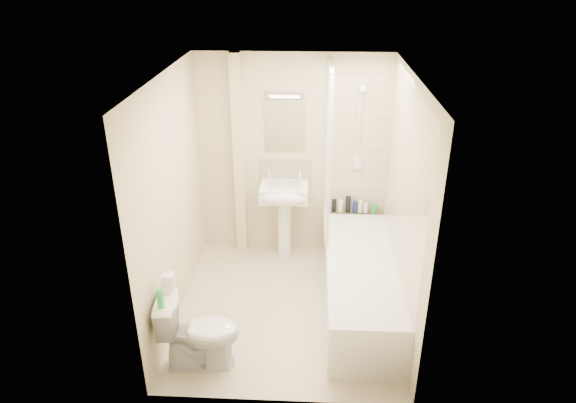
{
  "coord_description": "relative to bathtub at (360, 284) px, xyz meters",
  "views": [
    {
      "loc": [
        0.24,
        -4.35,
        3.31
      ],
      "look_at": [
        0.0,
        0.2,
        1.13
      ],
      "focal_mm": 32.0,
      "sensor_mm": 36.0,
      "label": 1
    }
  ],
  "objects": [
    {
      "name": "bottle_white_a",
      "position": [
        -0.17,
        1.11,
        0.34
      ],
      "size": [
        0.06,
        0.06,
        0.15
      ],
      "primitive_type": "cylinder",
      "color": "white",
      "rests_on": "bathtub"
    },
    {
      "name": "bathtub",
      "position": [
        0.0,
        0.0,
        0.0
      ],
      "size": [
        0.7,
        2.1,
        0.55
      ],
      "color": "white",
      "rests_on": "ground"
    },
    {
      "name": "strip_light",
      "position": [
        -0.84,
        1.16,
        1.66
      ],
      "size": [
        0.42,
        0.07,
        0.07
      ],
      "primitive_type": "cube",
      "color": "silver",
      "rests_on": "wall_back"
    },
    {
      "name": "bottle_blue",
      "position": [
        0.0,
        1.11,
        0.33
      ],
      "size": [
        0.05,
        0.05,
        0.14
      ],
      "primitive_type": "cylinder",
      "color": "navy",
      "rests_on": "bathtub"
    },
    {
      "name": "pipe_boxing",
      "position": [
        -1.37,
        1.14,
        0.91
      ],
      "size": [
        0.12,
        0.12,
        2.4
      ],
      "primitive_type": "cube",
      "color": "beige",
      "rests_on": "ground"
    },
    {
      "name": "splashback",
      "position": [
        -0.84,
        1.19,
        0.74
      ],
      "size": [
        0.6,
        0.02,
        0.3
      ],
      "primitive_type": "cube",
      "color": "beige",
      "rests_on": "wall_back"
    },
    {
      "name": "wall_back",
      "position": [
        -0.75,
        1.2,
        0.91
      ],
      "size": [
        2.2,
        0.02,
        2.4
      ],
      "primitive_type": "cube",
      "color": "beige",
      "rests_on": "ground"
    },
    {
      "name": "tile_right",
      "position": [
        0.34,
        -0.0,
        1.14
      ],
      "size": [
        0.01,
        2.1,
        1.75
      ],
      "primitive_type": "cube",
      "color": "beige",
      "rests_on": "wall_right"
    },
    {
      "name": "toilet_roll_upper",
      "position": [
        -1.71,
        -0.82,
        0.55
      ],
      "size": [
        0.11,
        0.11,
        0.09
      ],
      "primitive_type": "cylinder",
      "color": "white",
      "rests_on": "toilet_roll_lower"
    },
    {
      "name": "bottle_black_b",
      "position": [
        -0.08,
        1.11,
        0.36
      ],
      "size": [
        0.06,
        0.06,
        0.2
      ],
      "primitive_type": "cylinder",
      "color": "black",
      "rests_on": "bathtub"
    },
    {
      "name": "tile_back",
      "position": [
        0.0,
        1.19,
        1.14
      ],
      "size": [
        0.7,
        0.01,
        1.75
      ],
      "primitive_type": "cube",
      "color": "beige",
      "rests_on": "wall_back"
    },
    {
      "name": "shower_fixture",
      "position": [
        -0.0,
        1.14,
        1.26
      ],
      "size": [
        0.1,
        0.16,
        0.99
      ],
      "color": "white",
      "rests_on": "wall_back"
    },
    {
      "name": "pedestal_sink",
      "position": [
        -0.84,
        0.96,
        0.46
      ],
      "size": [
        0.55,
        0.5,
        1.06
      ],
      "color": "white",
      "rests_on": "ground"
    },
    {
      "name": "toilet",
      "position": [
        -1.47,
        -0.9,
        0.06
      ],
      "size": [
        0.5,
        0.75,
        0.7
      ],
      "primitive_type": "imported",
      "rotation": [
        0.0,
        0.0,
        1.65
      ],
      "color": "white",
      "rests_on": "ground"
    },
    {
      "name": "wall_left",
      "position": [
        -1.85,
        -0.05,
        0.91
      ],
      "size": [
        0.02,
        2.5,
        2.4
      ],
      "primitive_type": "cube",
      "color": "beige",
      "rests_on": "ground"
    },
    {
      "name": "wall_right",
      "position": [
        0.35,
        -0.05,
        0.91
      ],
      "size": [
        0.02,
        2.5,
        2.4
      ],
      "primitive_type": "cube",
      "color": "beige",
      "rests_on": "ground"
    },
    {
      "name": "bottle_black_a",
      "position": [
        -0.25,
        1.11,
        0.34
      ],
      "size": [
        0.05,
        0.05,
        0.16
      ],
      "primitive_type": "cylinder",
      "color": "black",
      "rests_on": "bathtub"
    },
    {
      "name": "mirror",
      "position": [
        -0.84,
        1.19,
        1.29
      ],
      "size": [
        0.46,
        0.01,
        0.6
      ],
      "primitive_type": "cube",
      "color": "white",
      "rests_on": "wall_back"
    },
    {
      "name": "bottle_white_b",
      "position": [
        0.13,
        1.11,
        0.32
      ],
      "size": [
        0.05,
        0.05,
        0.12
      ],
      "primitive_type": "cylinder",
      "color": "silver",
      "rests_on": "bathtub"
    },
    {
      "name": "floor",
      "position": [
        -0.75,
        -0.05,
        -0.29
      ],
      "size": [
        2.5,
        2.5,
        0.0
      ],
      "primitive_type": "plane",
      "color": "beige",
      "rests_on": "ground"
    },
    {
      "name": "green_bottle",
      "position": [
        -1.74,
        -1.03,
        0.5
      ],
      "size": [
        0.05,
        0.05,
        0.18
      ],
      "primitive_type": "cylinder",
      "color": "green",
      "rests_on": "toilet"
    },
    {
      "name": "bottle_green",
      "position": [
        0.23,
        1.11,
        0.31
      ],
      "size": [
        0.07,
        0.07,
        0.1
      ],
      "primitive_type": "cylinder",
      "color": "green",
      "rests_on": "bathtub"
    },
    {
      "name": "toilet_roll_lower",
      "position": [
        -1.74,
        -0.81,
        0.46
      ],
      "size": [
        0.11,
        0.11,
        0.09
      ],
      "primitive_type": "cylinder",
      "color": "white",
      "rests_on": "toilet"
    },
    {
      "name": "shower_screen",
      "position": [
        -0.35,
        0.75,
        1.16
      ],
      "size": [
        0.04,
        0.92,
        1.8
      ],
      "color": "white",
      "rests_on": "bathtub"
    },
    {
      "name": "bottle_cream",
      "position": [
        0.06,
        1.11,
        0.34
      ],
      "size": [
        0.05,
        0.05,
        0.15
      ],
      "primitive_type": "cylinder",
      "color": "#F6E6BE",
      "rests_on": "bathtub"
    },
    {
      "name": "ceiling",
      "position": [
        -0.75,
        -0.05,
        2.11
      ],
      "size": [
        2.2,
        2.5,
        0.02
      ],
      "primitive_type": "cube",
      "color": "white",
      "rests_on": "wall_back"
    }
  ]
}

